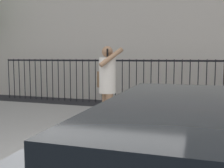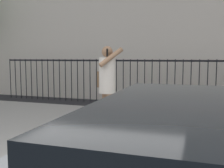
% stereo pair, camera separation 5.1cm
% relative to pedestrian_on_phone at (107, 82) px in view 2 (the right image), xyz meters
% --- Properties ---
extents(sidewalk, '(28.00, 4.40, 0.15)m').
position_rel_pedestrian_on_phone_xyz_m(sidewalk, '(0.36, 0.20, -1.09)').
color(sidewalk, gray).
rests_on(sidewalk, ground).
extents(iron_fence, '(12.03, 0.04, 1.60)m').
position_rel_pedestrian_on_phone_xyz_m(iron_fence, '(0.36, 3.90, -0.14)').
color(iron_fence, black).
rests_on(iron_fence, ground).
extents(pedestrian_on_phone, '(0.67, 0.70, 1.74)m').
position_rel_pedestrian_on_phone_xyz_m(pedestrian_on_phone, '(0.00, 0.00, 0.00)').
color(pedestrian_on_phone, '#936B4C').
rests_on(pedestrian_on_phone, sidewalk).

